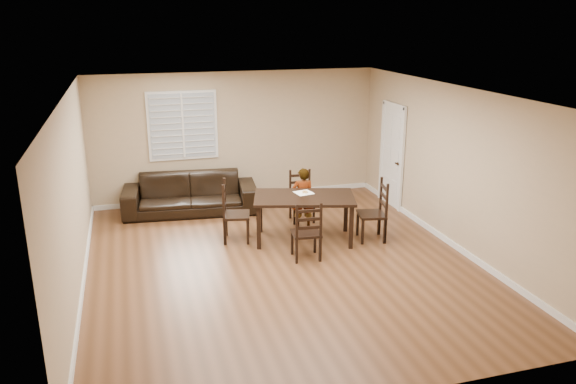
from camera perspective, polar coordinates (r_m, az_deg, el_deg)
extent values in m
plane|color=brown|center=(9.03, -0.70, -7.21)|extent=(7.00, 7.00, 0.00)
cube|color=tan|center=(11.86, -5.28, 5.62)|extent=(6.00, 0.04, 2.70)
cube|color=tan|center=(5.48, 9.22, -8.92)|extent=(6.00, 0.04, 2.70)
cube|color=tan|center=(8.31, -21.10, -0.65)|extent=(0.04, 7.00, 2.70)
cube|color=tan|center=(9.76, 16.51, 2.39)|extent=(0.04, 7.00, 2.70)
cube|color=white|center=(8.27, -0.77, 10.05)|extent=(6.00, 7.00, 0.04)
cube|color=white|center=(11.60, -10.65, 6.64)|extent=(1.40, 0.08, 1.40)
cube|color=white|center=(11.67, 10.52, 3.57)|extent=(0.06, 0.94, 2.05)
cylinder|color=#332114|center=(11.42, 11.03, 2.84)|extent=(0.06, 0.06, 0.02)
cube|color=white|center=(12.18, -5.10, -0.39)|extent=(6.00, 0.03, 0.10)
cube|color=white|center=(8.77, -20.08, -8.74)|extent=(0.03, 7.00, 0.10)
cube|color=white|center=(10.15, 15.81, -4.72)|extent=(0.03, 7.00, 0.10)
cube|color=black|center=(9.66, 1.66, -0.57)|extent=(1.91, 1.38, 0.05)
cube|color=black|center=(9.42, -2.99, -3.66)|extent=(0.09, 0.09, 0.75)
cube|color=black|center=(9.48, 6.43, -3.60)|extent=(0.09, 0.09, 0.75)
cube|color=black|center=(10.17, -2.83, -2.04)|extent=(0.09, 0.09, 0.75)
cube|color=black|center=(10.23, 5.89, -1.99)|extent=(0.09, 0.09, 0.75)
cube|color=black|center=(10.69, 1.43, -0.81)|extent=(0.46, 0.43, 0.04)
cube|color=black|center=(10.84, 1.20, -0.18)|extent=(0.44, 0.07, 0.97)
cube|color=black|center=(10.56, 0.65, -2.30)|extent=(0.04, 0.04, 0.40)
cube|color=black|center=(10.65, 2.64, -2.15)|extent=(0.04, 0.04, 0.40)
cube|color=black|center=(10.88, 0.23, -1.69)|extent=(0.04, 0.04, 0.40)
cube|color=black|center=(10.96, 2.16, -1.55)|extent=(0.04, 0.04, 0.40)
cube|color=black|center=(9.05, 1.84, -4.22)|extent=(0.48, 0.45, 0.04)
cube|color=black|center=(8.85, 2.12, -4.24)|extent=(0.45, 0.08, 0.99)
cube|color=black|center=(9.33, 2.75, -5.01)|extent=(0.04, 0.04, 0.41)
cube|color=black|center=(9.26, 0.42, -5.19)|extent=(0.04, 0.04, 0.41)
cube|color=black|center=(9.02, 3.28, -5.85)|extent=(0.04, 0.04, 0.41)
cube|color=black|center=(8.94, 0.87, -6.05)|extent=(0.04, 0.04, 0.41)
cube|color=black|center=(9.79, -5.26, -2.35)|extent=(0.55, 0.57, 0.04)
cube|color=black|center=(9.77, -6.47, -1.95)|extent=(0.15, 0.48, 1.08)
cube|color=black|center=(9.67, -4.10, -4.10)|extent=(0.05, 0.05, 0.44)
cube|color=black|center=(10.06, -4.08, -3.22)|extent=(0.05, 0.05, 0.44)
cube|color=black|center=(9.69, -6.40, -4.13)|extent=(0.05, 0.05, 0.44)
cube|color=black|center=(10.08, -6.29, -3.26)|extent=(0.05, 0.05, 0.44)
cube|color=black|center=(9.88, 8.48, -2.27)|extent=(0.54, 0.56, 0.04)
cube|color=black|center=(9.91, 9.65, -1.82)|extent=(0.14, 0.48, 1.08)
cube|color=black|center=(10.12, 7.08, -3.20)|extent=(0.05, 0.05, 0.44)
cube|color=black|center=(9.74, 7.59, -4.07)|extent=(0.05, 0.05, 0.44)
cube|color=black|center=(10.20, 9.21, -3.12)|extent=(0.05, 0.05, 0.44)
cube|color=black|center=(9.83, 9.80, -3.97)|extent=(0.05, 0.05, 0.44)
imported|color=gray|center=(10.32, 1.51, -0.61)|extent=(0.45, 0.34, 1.14)
cube|color=white|center=(9.84, 1.61, -0.08)|extent=(0.34, 0.34, 0.00)
torus|color=#B48340|center=(9.83, 1.74, 0.02)|extent=(0.10, 0.10, 0.03)
torus|color=silver|center=(9.83, 1.74, 0.08)|extent=(0.09, 0.09, 0.02)
imported|color=black|center=(11.35, -9.92, -0.18)|extent=(2.70, 1.29, 0.76)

